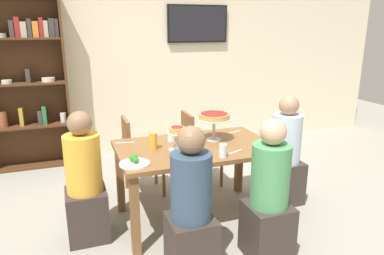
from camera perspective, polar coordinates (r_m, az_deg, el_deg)
ground_plane at (r=3.61m, az=0.56°, el=-14.16°), size 12.00×12.00×0.00m
rear_partition at (r=5.26m, az=-7.93°, el=11.31°), size 8.00×0.12×2.80m
dining_table at (r=3.33m, az=0.58°, el=-4.56°), size 1.43×0.89×0.74m
bookshelf at (r=5.01m, az=-25.67°, el=6.93°), size 1.10×0.30×2.21m
television at (r=5.38m, az=0.91°, el=16.25°), size 0.91×0.05×0.53m
diner_head_east at (r=3.83m, az=14.64°, el=-4.70°), size 0.34×0.34×1.15m
diner_near_right at (r=2.92m, az=12.18°, el=-11.28°), size 0.34×0.34×1.15m
diner_head_west at (r=3.21m, az=-16.72°, el=-9.01°), size 0.34×0.34×1.15m
diner_near_left at (r=2.68m, az=-0.13°, el=-13.45°), size 0.34×0.34×1.15m
chair_far_right at (r=4.11m, az=0.72°, el=-2.83°), size 0.40×0.40×0.87m
chair_far_left at (r=3.93m, az=-8.76°, el=-3.95°), size 0.40×0.40×0.87m
deep_dish_pizza_stand at (r=3.41m, az=3.56°, el=1.54°), size 0.32×0.32×0.27m
personal_pizza_stand at (r=3.14m, az=-2.41°, el=-1.11°), size 0.17×0.17×0.22m
salad_plate_near_diner at (r=2.90m, az=-9.20°, el=-5.43°), size 0.25×0.25×0.07m
salad_plate_far_diner at (r=3.35m, az=11.81°, el=-2.70°), size 0.26×0.26×0.07m
beer_glass_amber_tall at (r=3.35m, az=-0.28°, el=-1.37°), size 0.08×0.08×0.14m
beer_glass_amber_short at (r=3.20m, az=-6.23°, el=-2.16°), size 0.07×0.07×0.16m
water_glass_clear_near at (r=3.01m, az=4.96°, el=-3.72°), size 0.07×0.07×0.12m
water_glass_clear_far at (r=3.42m, az=-3.34°, el=-1.32°), size 0.07×0.07×0.11m
water_glass_clear_spare at (r=3.16m, az=0.53°, el=-2.69°), size 0.07×0.07×0.11m
cutlery_fork_near at (r=3.44m, az=-10.63°, el=-2.39°), size 0.18×0.05×0.00m
cutlery_knife_near at (r=3.16m, az=6.88°, el=-3.91°), size 0.17×0.08×0.00m
cutlery_fork_far at (r=3.74m, az=6.72°, el=-0.74°), size 0.17×0.08×0.00m
cutlery_knife_far at (r=2.96m, az=0.91°, el=-5.14°), size 0.18×0.04×0.00m
cutlery_spare_fork at (r=3.63m, az=-0.17°, el=-1.16°), size 0.18×0.02×0.00m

